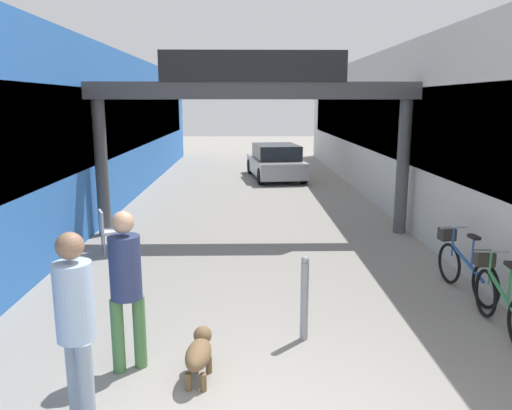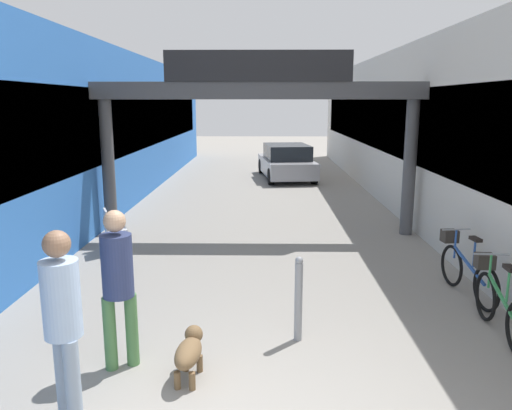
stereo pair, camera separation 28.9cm
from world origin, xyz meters
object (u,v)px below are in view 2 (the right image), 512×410
at_px(bicycle_blue_third, 465,268).
at_px(bollard_post_metal, 298,298).
at_px(dog_on_leash, 189,351).
at_px(pedestrian_companion, 62,314).
at_px(cafe_chair_aluminium_nearer, 111,227).
at_px(parked_car_silver, 286,162).
at_px(pedestrian_with_dog, 118,279).
at_px(bicycle_green_second, 498,301).

relative_size(bicycle_blue_third, bollard_post_metal, 1.54).
bearing_deg(dog_on_leash, bicycle_blue_third, 32.13).
height_order(pedestrian_companion, cafe_chair_aluminium_nearer, pedestrian_companion).
bearing_deg(parked_car_silver, bollard_post_metal, -91.88).
bearing_deg(dog_on_leash, bollard_post_metal, 35.96).
distance_m(dog_on_leash, bicycle_blue_third, 4.60).
xyz_separation_m(dog_on_leash, bicycle_blue_third, (3.90, 2.45, 0.13)).
height_order(pedestrian_with_dog, bicycle_green_second, pedestrian_with_dog).
distance_m(bicycle_blue_third, bollard_post_metal, 3.09).
xyz_separation_m(pedestrian_with_dog, bicycle_green_second, (4.60, 0.92, -0.61)).
distance_m(pedestrian_with_dog, bicycle_blue_third, 5.23).
height_order(bicycle_blue_third, parked_car_silver, parked_car_silver).
xyz_separation_m(dog_on_leash, parked_car_silver, (1.67, 14.39, 0.33)).
bearing_deg(pedestrian_with_dog, bollard_post_metal, 18.48).
height_order(bollard_post_metal, parked_car_silver, parked_car_silver).
bearing_deg(bicycle_green_second, dog_on_leash, -163.43).
bearing_deg(bicycle_blue_third, parked_car_silver, 100.55).
relative_size(pedestrian_companion, dog_on_leash, 2.67).
bearing_deg(pedestrian_companion, bicycle_blue_third, 33.26).
distance_m(pedestrian_companion, bicycle_blue_third, 5.90).
bearing_deg(bicycle_green_second, pedestrian_companion, -158.44).
bearing_deg(bicycle_blue_third, pedestrian_companion, -146.74).
xyz_separation_m(pedestrian_companion, bicycle_blue_third, (4.91, 3.22, -0.63)).
relative_size(pedestrian_with_dog, bollard_post_metal, 1.66).
relative_size(pedestrian_companion, bollard_post_metal, 1.69).
relative_size(pedestrian_companion, bicycle_green_second, 1.09).
bearing_deg(parked_car_silver, bicycle_blue_third, -79.45).
height_order(bicycle_green_second, bicycle_blue_third, same).
height_order(pedestrian_with_dog, pedestrian_companion, pedestrian_companion).
relative_size(bollard_post_metal, parked_car_silver, 0.26).
xyz_separation_m(bicycle_green_second, parked_car_silver, (-2.13, 13.26, 0.21)).
bearing_deg(bicycle_blue_third, dog_on_leash, -147.87).
bearing_deg(parked_car_silver, pedestrian_companion, -100.03).
distance_m(dog_on_leash, bicycle_green_second, 3.97).
height_order(dog_on_leash, cafe_chair_aluminium_nearer, cafe_chair_aluminium_nearer).
height_order(pedestrian_with_dog, bollard_post_metal, pedestrian_with_dog).
height_order(pedestrian_companion, bicycle_blue_third, pedestrian_companion).
bearing_deg(bollard_post_metal, parked_car_silver, 88.12).
bearing_deg(bicycle_green_second, pedestrian_with_dog, -168.73).
bearing_deg(pedestrian_with_dog, parked_car_silver, 80.13).
distance_m(pedestrian_with_dog, cafe_chair_aluminium_nearer, 4.54).
xyz_separation_m(pedestrian_with_dog, parked_car_silver, (2.47, 14.17, -0.40)).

